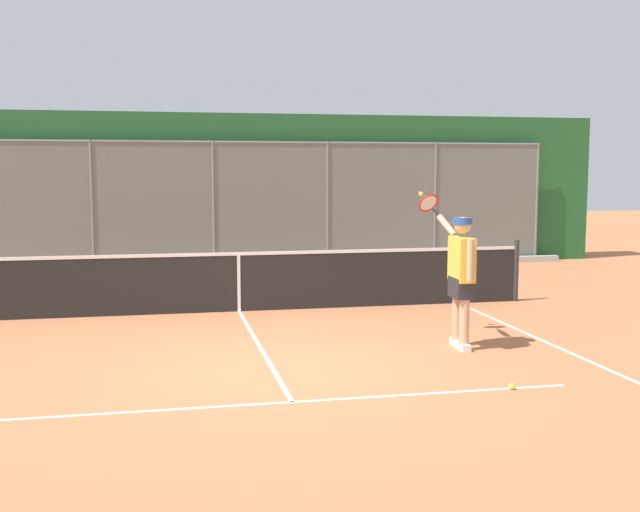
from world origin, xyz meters
TOP-DOWN VIEW (x-y plane):
  - ground_plane at (0.00, 0.00)m, footprint 60.00×60.00m
  - court_line_markings at (0.00, 1.49)m, footprint 7.56×9.16m
  - fence_backdrop at (-0.00, -9.82)m, footprint 18.93×1.37m
  - tennis_net at (0.00, -3.80)m, footprint 9.72×0.09m
  - tennis_player at (-2.50, -0.65)m, footprint 0.44×1.41m
  - tennis_ball_near_baseline at (-2.32, 1.25)m, footprint 0.07×0.07m

SIDE VIEW (x-z plane):
  - ground_plane at x=0.00m, z-range 0.00..0.00m
  - court_line_markings at x=0.00m, z-range 0.00..0.01m
  - tennis_ball_near_baseline at x=-2.32m, z-range 0.00..0.07m
  - tennis_net at x=0.00m, z-range -0.04..1.03m
  - tennis_player at x=-2.50m, z-range 0.00..1.98m
  - fence_backdrop at x=0.00m, z-range -0.02..3.54m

